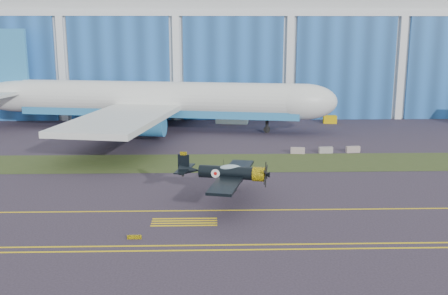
{
  "coord_description": "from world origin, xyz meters",
  "views": [
    {
      "loc": [
        -15.62,
        -53.42,
        16.96
      ],
      "look_at": [
        -13.95,
        6.69,
        3.7
      ],
      "focal_mm": 42.0,
      "sensor_mm": 36.0,
      "label": 1
    }
  ],
  "objects_px": {
    "jetliner": "(158,61)",
    "tug": "(330,119)",
    "shipping_container": "(232,117)",
    "warbird": "(226,172)"
  },
  "relations": [
    {
      "from": "warbird",
      "to": "jetliner",
      "type": "xyz_separation_m",
      "value": [
        -10.67,
        41.19,
        9.02
      ]
    },
    {
      "from": "warbird",
      "to": "tug",
      "type": "distance_m",
      "value": 51.54
    },
    {
      "from": "jetliner",
      "to": "shipping_container",
      "type": "distance_m",
      "value": 18.15
    },
    {
      "from": "warbird",
      "to": "jetliner",
      "type": "bearing_deg",
      "value": 118.21
    },
    {
      "from": "warbird",
      "to": "shipping_container",
      "type": "relative_size",
      "value": 2.48
    },
    {
      "from": "jetliner",
      "to": "tug",
      "type": "height_order",
      "value": "jetliner"
    },
    {
      "from": "tug",
      "to": "jetliner",
      "type": "bearing_deg",
      "value": -164.5
    },
    {
      "from": "shipping_container",
      "to": "tug",
      "type": "bearing_deg",
      "value": 9.5
    },
    {
      "from": "shipping_container",
      "to": "jetliner",
      "type": "bearing_deg",
      "value": -145.05
    },
    {
      "from": "shipping_container",
      "to": "tug",
      "type": "height_order",
      "value": "shipping_container"
    }
  ]
}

